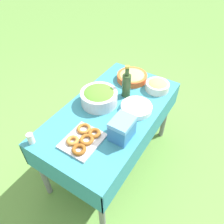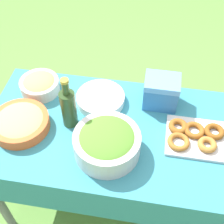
{
  "view_description": "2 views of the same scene",
  "coord_description": "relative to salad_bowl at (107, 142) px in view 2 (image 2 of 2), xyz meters",
  "views": [
    {
      "loc": [
        1.15,
        0.73,
        1.98
      ],
      "look_at": [
        0.05,
        0.04,
        0.76
      ],
      "focal_mm": 35.0,
      "sensor_mm": 36.0,
      "label": 1
    },
    {
      "loc": [
        0.15,
        -0.97,
        1.99
      ],
      "look_at": [
        -0.02,
        0.04,
        0.82
      ],
      "focal_mm": 50.0,
      "sensor_mm": 36.0,
      "label": 2
    }
  ],
  "objects": [
    {
      "name": "olive_oil_bottle",
      "position": [
        -0.22,
        0.14,
        0.05
      ],
      "size": [
        0.08,
        0.08,
        0.3
      ],
      "color": "#2D4723",
      "rests_on": "picnic_table"
    },
    {
      "name": "donut_platter",
      "position": [
        0.41,
        0.15,
        -0.05
      ],
      "size": [
        0.32,
        0.25,
        0.05
      ],
      "color": "silver",
      "rests_on": "picnic_table"
    },
    {
      "name": "salad_bowl",
      "position": [
        0.0,
        0.0,
        0.0
      ],
      "size": [
        0.32,
        0.32,
        0.14
      ],
      "color": "silver",
      "rests_on": "picnic_table"
    },
    {
      "name": "pasta_bowl",
      "position": [
        -0.46,
        0.07,
        -0.03
      ],
      "size": [
        0.29,
        0.29,
        0.08
      ],
      "color": "#E05B28",
      "rests_on": "picnic_table"
    },
    {
      "name": "cooler_box",
      "position": [
        0.23,
        0.36,
        0.01
      ],
      "size": [
        0.18,
        0.15,
        0.17
      ],
      "color": "#3372B7",
      "rests_on": "picnic_table"
    },
    {
      "name": "bread_bowl",
      "position": [
        -0.45,
        0.35,
        -0.03
      ],
      "size": [
        0.22,
        0.22,
        0.09
      ],
      "color": "silver",
      "rests_on": "picnic_table"
    },
    {
      "name": "plate_stack",
      "position": [
        -0.09,
        0.31,
        -0.05
      ],
      "size": [
        0.26,
        0.26,
        0.05
      ],
      "color": "white",
      "rests_on": "picnic_table"
    },
    {
      "name": "picnic_table",
      "position": [
        0.02,
        0.14,
        -0.18
      ],
      "size": [
        1.35,
        0.73,
        0.73
      ],
      "color": "teal",
      "rests_on": "ground_plane"
    },
    {
      "name": "ground_plane",
      "position": [
        0.02,
        0.14,
        -0.81
      ],
      "size": [
        14.0,
        14.0,
        0.0
      ],
      "primitive_type": "plane",
      "color": "#609342"
    }
  ]
}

